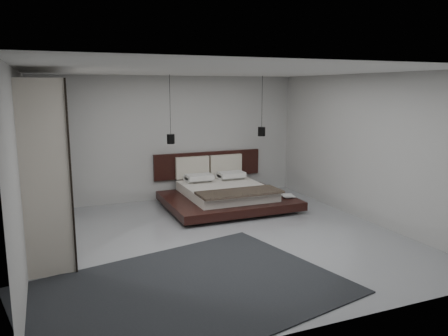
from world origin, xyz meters
name	(u,v)px	position (x,y,z in m)	size (l,w,h in m)	color
floor	(221,238)	(0.00, 0.00, 0.00)	(6.00, 6.00, 0.00)	gray
ceiling	(221,71)	(0.00, 0.00, 2.80)	(6.00, 6.00, 0.00)	white
wall_back	(172,138)	(0.00, 3.00, 1.40)	(6.00, 6.00, 0.00)	#AFAFAD
wall_front	(331,200)	(0.00, -3.00, 1.40)	(6.00, 6.00, 0.00)	#AFAFAD
wall_left	(21,170)	(-3.00, 0.00, 1.40)	(6.00, 6.00, 0.00)	#AFAFAD
wall_right	(367,148)	(3.00, 0.00, 1.40)	(6.00, 6.00, 0.00)	#AFAFAD
lattice_screen	(30,153)	(-2.95, 2.45, 1.30)	(0.05, 0.90, 2.60)	black
bed	(225,193)	(0.86, 1.91, 0.28)	(2.61, 2.32, 1.05)	black
book_lower	(283,196)	(1.93, 1.28, 0.26)	(0.23, 0.32, 0.03)	#99724C
book_upper	(283,195)	(1.91, 1.26, 0.28)	(0.21, 0.28, 0.02)	#99724C
pendant_left	(171,139)	(-0.21, 2.31, 1.48)	(0.16, 0.16, 1.43)	black
pendant_right	(262,131)	(1.93, 2.31, 1.55)	(0.17, 0.17, 1.36)	black
wardrobe	(45,165)	(-2.70, 0.78, 1.33)	(0.64, 2.71, 2.66)	beige
rug	(185,291)	(-1.16, -1.66, 0.01)	(3.90, 2.78, 0.02)	black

